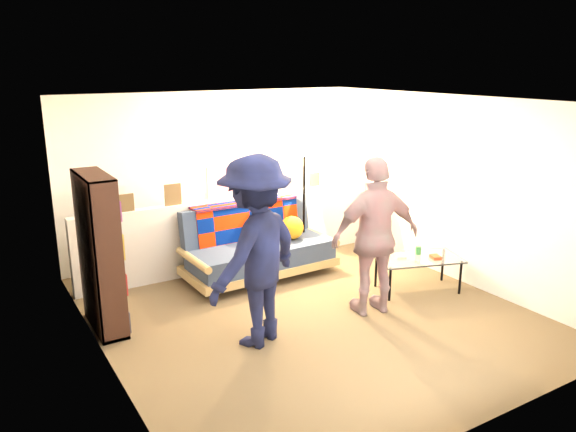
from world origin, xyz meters
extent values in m
plane|color=brown|center=(0.00, 0.00, 0.00)|extent=(5.00, 5.00, 0.00)
cube|color=silver|center=(0.00, 2.50, 1.20)|extent=(4.50, 0.10, 2.40)
cube|color=silver|center=(-2.25, 0.00, 1.20)|extent=(0.10, 5.00, 2.40)
cube|color=silver|center=(2.25, 0.00, 1.20)|extent=(0.10, 5.00, 2.40)
cube|color=white|center=(0.00, 0.00, 2.40)|extent=(4.50, 5.00, 0.10)
cube|color=silver|center=(0.00, 1.80, 0.50)|extent=(4.45, 0.15, 1.00)
cube|color=brown|center=(-1.50, 1.78, 1.11)|extent=(0.18, 0.02, 0.22)
cube|color=brown|center=(-0.90, 1.78, 1.14)|extent=(0.22, 0.02, 0.28)
cube|color=white|center=(-0.20, 1.78, 1.23)|extent=(0.45, 0.02, 0.45)
cube|color=brown|center=(0.50, 1.78, 1.13)|extent=(0.20, 0.02, 0.26)
cube|color=brown|center=(1.30, 1.78, 1.10)|extent=(0.16, 0.02, 0.20)
cube|color=tan|center=(0.06, 1.22, 0.16)|extent=(2.03, 0.95, 0.11)
cube|color=#314058|center=(0.06, 1.17, 0.34)|extent=(1.92, 0.79, 0.25)
cube|color=#314058|center=(0.05, 1.57, 0.65)|extent=(1.91, 0.30, 0.60)
cylinder|color=tan|center=(-0.89, 1.20, 0.42)|extent=(0.12, 0.90, 0.10)
cylinder|color=tan|center=(1.01, 1.25, 0.42)|extent=(0.12, 0.90, 0.10)
cube|color=navy|center=(0.06, 1.48, 0.65)|extent=(1.53, 0.15, 0.55)
cube|color=navy|center=(0.05, 1.62, 0.95)|extent=(1.54, 0.30, 0.03)
sphere|color=orange|center=(0.54, 1.18, 0.62)|extent=(0.32, 0.32, 0.32)
cube|color=black|center=(-2.21, 0.80, 0.85)|extent=(0.02, 0.85, 1.70)
cube|color=black|center=(-2.08, 0.38, 0.85)|extent=(0.28, 0.02, 1.70)
cube|color=black|center=(-2.08, 1.21, 0.85)|extent=(0.28, 0.02, 1.70)
cube|color=black|center=(-2.08, 0.80, 1.69)|extent=(0.28, 0.85, 0.02)
cube|color=black|center=(-2.08, 0.80, 0.02)|extent=(0.28, 0.85, 0.04)
cube|color=black|center=(-2.08, 0.80, 0.45)|extent=(0.28, 0.81, 0.02)
cube|color=black|center=(-2.08, 0.80, 0.85)|extent=(0.28, 0.81, 0.02)
cube|color=black|center=(-2.08, 0.80, 1.25)|extent=(0.28, 0.81, 0.02)
cube|color=red|center=(-2.06, 0.80, 0.19)|extent=(0.21, 0.79, 0.28)
cube|color=#24509C|center=(-2.06, 0.80, 0.60)|extent=(0.21, 0.79, 0.26)
cube|color=gold|center=(-2.06, 0.80, 1.00)|extent=(0.21, 0.79, 0.28)
cube|color=#338D53|center=(-2.06, 0.80, 1.40)|extent=(0.21, 0.79, 0.26)
cylinder|color=black|center=(1.03, -0.28, 0.21)|extent=(0.04, 0.04, 0.41)
cylinder|color=black|center=(1.91, -0.57, 0.21)|extent=(0.04, 0.04, 0.41)
cylinder|color=black|center=(1.17, 0.15, 0.21)|extent=(0.04, 0.04, 0.41)
cylinder|color=black|center=(2.05, -0.14, 0.21)|extent=(0.04, 0.04, 0.41)
cube|color=silver|center=(1.54, -0.21, 0.42)|extent=(1.16, 0.87, 0.02)
cube|color=white|center=(1.36, -0.09, 0.45)|extent=(0.13, 0.09, 0.03)
cube|color=#DB4A26|center=(1.69, -0.35, 0.46)|extent=(0.14, 0.17, 0.04)
cylinder|color=#3E9647|center=(1.63, -0.11, 0.49)|extent=(0.09, 0.09, 0.10)
cylinder|color=black|center=(0.84, 1.36, 0.01)|extent=(0.28, 0.28, 0.03)
cylinder|color=black|center=(0.84, 1.36, 0.78)|extent=(0.04, 0.04, 1.55)
sphere|color=#FFC672|center=(0.73, 1.37, 1.42)|extent=(0.13, 0.13, 0.13)
sphere|color=#FFC672|center=(0.97, 1.37, 1.48)|extent=(0.13, 0.13, 0.13)
sphere|color=#FFC672|center=(0.83, 1.47, 1.55)|extent=(0.13, 0.13, 0.13)
imported|color=black|center=(-0.82, -0.33, 0.97)|extent=(1.44, 1.19, 1.94)
imported|color=#CC848A|center=(0.66, -0.40, 0.90)|extent=(1.12, 0.64, 1.81)
camera|label=1|loc=(-3.29, -5.01, 2.79)|focal=35.00mm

